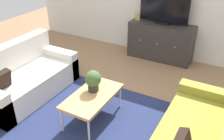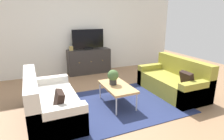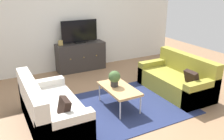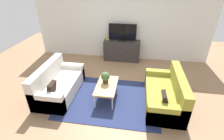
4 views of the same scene
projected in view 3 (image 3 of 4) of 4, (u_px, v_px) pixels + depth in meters
The scene contains 10 objects.
ground_plane at pixel (119, 104), 4.88m from camera, with size 10.00×10.00×0.00m, color #997251.
wall_back at pixel (73, 20), 6.54m from camera, with size 6.40×0.12×2.70m, color silver.
area_rug at pixel (123, 106), 4.75m from camera, with size 2.50×1.90×0.01m, color navy.
couch_left_side at pixel (48, 111), 4.06m from camera, with size 0.85×1.67×0.82m.
couch_right_side at pixel (178, 80), 5.33m from camera, with size 0.85×1.67×0.82m.
coffee_table at pixel (119, 89), 4.62m from camera, with size 0.51×0.93×0.41m.
potted_plant at pixel (114, 78), 4.61m from camera, with size 0.23×0.23×0.31m.
tv_console at pixel (81, 57), 6.66m from camera, with size 1.33×0.47×0.76m.
flat_screen_tv at pixel (79, 32), 6.45m from camera, with size 0.99×0.16×0.61m.
mantel_clock at pixel (60, 43), 6.27m from camera, with size 0.11×0.07×0.13m, color tan.
Camera 3 is at (-2.17, -3.78, 2.29)m, focal length 38.76 mm.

